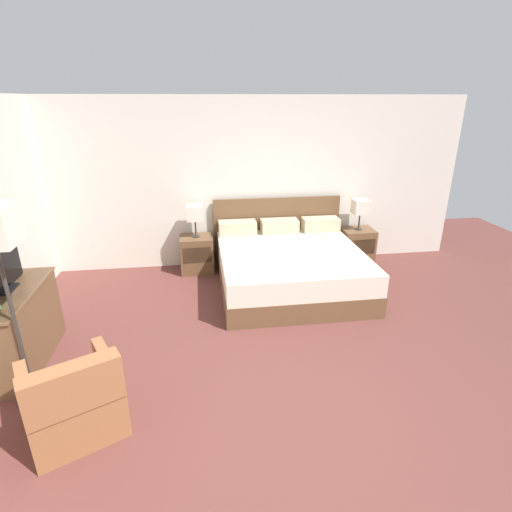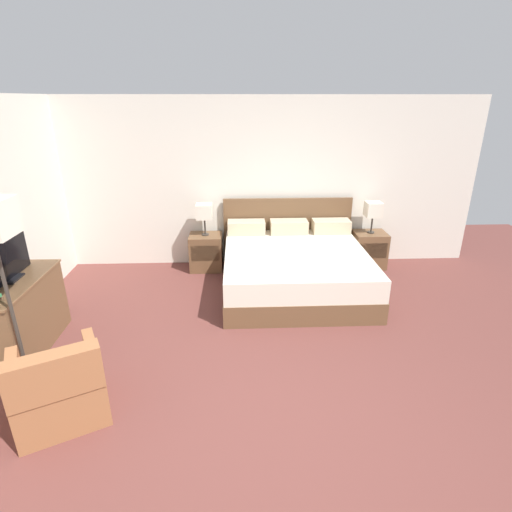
# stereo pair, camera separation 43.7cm
# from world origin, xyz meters

# --- Properties ---
(ground_plane) EXTENTS (11.05, 11.05, 0.00)m
(ground_plane) POSITION_xyz_m (0.00, 0.00, 0.00)
(ground_plane) COLOR brown
(wall_back) EXTENTS (6.94, 0.06, 2.56)m
(wall_back) POSITION_xyz_m (0.00, 3.71, 1.28)
(wall_back) COLOR silver
(wall_back) RESTS_ON ground
(bed) EXTENTS (2.01, 2.03, 1.07)m
(bed) POSITION_xyz_m (0.53, 2.68, 0.31)
(bed) COLOR brown
(bed) RESTS_ON ground
(nightstand_left) EXTENTS (0.49, 0.42, 0.56)m
(nightstand_left) POSITION_xyz_m (-0.75, 3.41, 0.28)
(nightstand_left) COLOR brown
(nightstand_left) RESTS_ON ground
(nightstand_right) EXTENTS (0.49, 0.42, 0.56)m
(nightstand_right) POSITION_xyz_m (1.82, 3.41, 0.28)
(nightstand_right) COLOR brown
(nightstand_right) RESTS_ON ground
(table_lamp_left) EXTENTS (0.24, 0.24, 0.49)m
(table_lamp_left) POSITION_xyz_m (-0.75, 3.42, 0.92)
(table_lamp_left) COLOR #332D28
(table_lamp_left) RESTS_ON nightstand_left
(table_lamp_right) EXTENTS (0.24, 0.24, 0.49)m
(table_lamp_right) POSITION_xyz_m (1.82, 3.42, 0.92)
(table_lamp_right) COLOR #332D28
(table_lamp_right) RESTS_ON nightstand_right
(dresser) EXTENTS (0.57, 1.20, 0.80)m
(dresser) POSITION_xyz_m (-2.56, 1.32, 0.41)
(dresser) COLOR brown
(dresser) RESTS_ON ground
(tv) EXTENTS (0.18, 0.79, 0.53)m
(tv) POSITION_xyz_m (-2.56, 1.37, 1.05)
(tv) COLOR black
(tv) RESTS_ON dresser
(armchair_by_window) EXTENTS (0.91, 0.92, 0.76)m
(armchair_by_window) POSITION_xyz_m (-1.74, 0.30, 0.28)
(armchair_by_window) COLOR #935B38
(armchair_by_window) RESTS_ON ground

